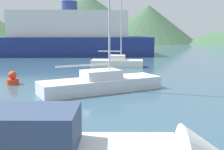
{
  "coord_description": "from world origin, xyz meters",
  "views": [
    {
      "loc": [
        1.17,
        -1.74,
        3.68
      ],
      "look_at": [
        -0.53,
        14.0,
        1.2
      ],
      "focal_mm": 45.0,
      "sensor_mm": 36.0,
      "label": 1
    }
  ],
  "objects_px": {
    "sailboat_outer": "(101,83)",
    "buoy_marker": "(13,79)",
    "sailboat_middle": "(117,62)",
    "ferry_distant": "(70,36)"
  },
  "relations": [
    {
      "from": "sailboat_middle",
      "to": "sailboat_outer",
      "type": "bearing_deg",
      "value": -89.79
    },
    {
      "from": "ferry_distant",
      "to": "buoy_marker",
      "type": "xyz_separation_m",
      "value": [
        2.32,
        -24.99,
        -2.55
      ]
    },
    {
      "from": "sailboat_outer",
      "to": "ferry_distant",
      "type": "height_order",
      "value": "sailboat_outer"
    },
    {
      "from": "sailboat_outer",
      "to": "buoy_marker",
      "type": "bearing_deg",
      "value": 132.78
    },
    {
      "from": "sailboat_middle",
      "to": "ferry_distant",
      "type": "height_order",
      "value": "sailboat_middle"
    },
    {
      "from": "ferry_distant",
      "to": "buoy_marker",
      "type": "height_order",
      "value": "ferry_distant"
    },
    {
      "from": "sailboat_middle",
      "to": "ferry_distant",
      "type": "xyz_separation_m",
      "value": [
        -8.72,
        14.43,
        2.4
      ]
    },
    {
      "from": "ferry_distant",
      "to": "buoy_marker",
      "type": "relative_size",
      "value": 27.76
    },
    {
      "from": "ferry_distant",
      "to": "buoy_marker",
      "type": "distance_m",
      "value": 25.23
    },
    {
      "from": "sailboat_outer",
      "to": "sailboat_middle",
      "type": "bearing_deg",
      "value": 56.43
    }
  ]
}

